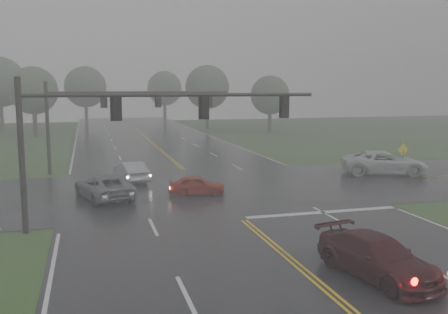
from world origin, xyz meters
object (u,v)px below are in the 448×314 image
object	(u,v)px
sedan_silver	(131,182)
signal_gantry_far	(108,108)
sedan_maroon	(376,277)
pickup_white	(384,174)
car_grey	(104,199)
sedan_red	(197,195)
signal_gantry_near	(122,122)

from	to	relation	value
sedan_silver	signal_gantry_far	distance (m)	6.88
sedan_maroon	sedan_silver	world-z (taller)	sedan_maroon
pickup_white	signal_gantry_far	xyz separation A→B (m)	(-20.07, 6.70, 4.97)
car_grey	pickup_white	distance (m)	21.04
car_grey	signal_gantry_far	xyz separation A→B (m)	(0.77, 9.65, 4.97)
pickup_white	sedan_silver	bearing A→B (deg)	102.52
sedan_silver	signal_gantry_far	xyz separation A→B (m)	(-1.25, 4.59, 4.97)
sedan_silver	signal_gantry_far	size ratio (longest dim) A/B	0.30
sedan_silver	car_grey	world-z (taller)	car_grey
pickup_white	sedan_red	bearing A→B (deg)	121.13
pickup_white	signal_gantry_near	size ratio (longest dim) A/B	0.45
sedan_red	pickup_white	bearing A→B (deg)	-67.52
sedan_maroon	car_grey	xyz separation A→B (m)	(-8.73, 15.19, 0.00)
sedan_maroon	car_grey	bearing A→B (deg)	108.58
signal_gantry_near	sedan_red	bearing A→B (deg)	50.66
sedan_red	signal_gantry_far	xyz separation A→B (m)	(-4.80, 10.00, 4.97)
sedan_red	car_grey	world-z (taller)	car_grey
sedan_maroon	signal_gantry_far	world-z (taller)	signal_gantry_far
signal_gantry_far	sedan_silver	bearing A→B (deg)	-74.74
car_grey	signal_gantry_far	world-z (taller)	signal_gantry_far
sedan_red	sedan_silver	size ratio (longest dim) A/B	0.82
pickup_white	car_grey	bearing A→B (deg)	116.97
sedan_silver	signal_gantry_far	world-z (taller)	signal_gantry_far
sedan_silver	pickup_white	bearing A→B (deg)	162.79
pickup_white	signal_gantry_near	world-z (taller)	signal_gantry_near
sedan_red	pickup_white	xyz separation A→B (m)	(15.27, 3.30, 0.00)
car_grey	pickup_white	size ratio (longest dim) A/B	0.81
sedan_red	signal_gantry_far	bearing A→B (deg)	35.91
sedan_maroon	sedan_silver	distance (m)	21.33
sedan_maroon	sedan_red	distance (m)	15.16
sedan_red	car_grey	size ratio (longest dim) A/B	0.67
sedan_silver	signal_gantry_near	xyz separation A→B (m)	(-1.26, -11.27, 4.98)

